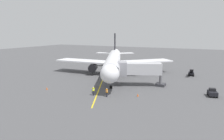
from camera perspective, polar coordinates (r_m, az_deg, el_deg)
ground_plane at (r=57.81m, az=-1.13°, el=-1.51°), size 220.00×220.00×0.00m
apron_lead_in_line at (r=52.66m, az=-2.57°, el=-2.69°), size 16.69×36.55×0.01m
airplane at (r=57.43m, az=0.36°, el=2.46°), size 31.93×38.08×11.50m
jet_bridge at (r=46.40m, az=6.48°, el=0.21°), size 11.14×6.93×5.40m
ground_crew_marshaller at (r=39.81m, az=-5.12°, el=-5.71°), size 0.41×0.47×1.71m
ground_crew_wing_walker at (r=38.74m, az=-1.44°, el=-6.13°), size 0.47×0.42×1.71m
belt_loader_near_nose at (r=61.33m, az=20.88°, el=-0.83°), size 1.82×4.69×2.32m
tug_portside at (r=43.38m, az=25.81°, el=-5.63°), size 2.02×2.59×1.50m
tug_starboard_side at (r=70.60m, az=2.60°, el=1.23°), size 2.51×2.75×1.50m
safety_cone_nose_left at (r=45.78m, az=-17.40°, el=-4.82°), size 0.32×0.32×0.55m
safety_cone_nose_right at (r=39.57m, az=7.10°, el=-6.78°), size 0.32×0.32×0.55m
safety_cone_wing_port at (r=49.17m, az=13.71°, el=-3.60°), size 0.32×0.32×0.55m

